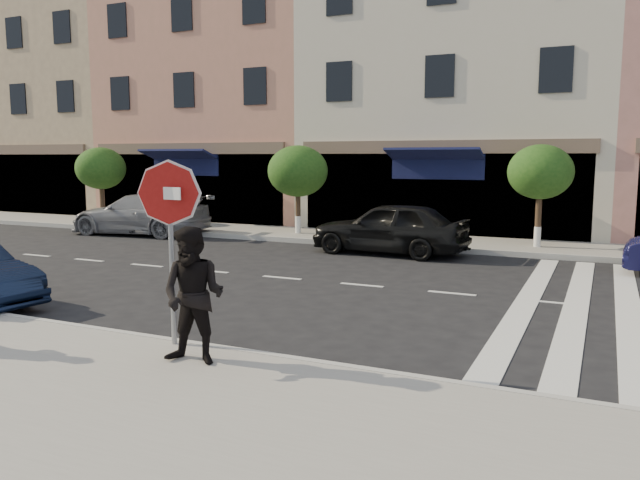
{
  "coord_description": "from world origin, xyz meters",
  "views": [
    {
      "loc": [
        4.81,
        -8.67,
        2.82
      ],
      "look_at": [
        0.37,
        0.97,
        1.4
      ],
      "focal_mm": 35.0,
      "sensor_mm": 36.0,
      "label": 1
    }
  ],
  "objects": [
    {
      "name": "street_tree_wb",
      "position": [
        -5.0,
        10.8,
        2.31
      ],
      "size": [
        2.1,
        2.1,
        3.06
      ],
      "color": "#473323",
      "rests_on": "sidewalk_far"
    },
    {
      "name": "building_west_far",
      "position": [
        -22.0,
        17.0,
        6.0
      ],
      "size": [
        12.0,
        9.0,
        12.0
      ],
      "primitive_type": "cube",
      "color": "tan",
      "rests_on": "ground"
    },
    {
      "name": "ground",
      "position": [
        0.0,
        0.0,
        0.0
      ],
      "size": [
        120.0,
        120.0,
        0.0
      ],
      "primitive_type": "plane",
      "color": "black",
      "rests_on": "ground"
    },
    {
      "name": "car_far_left",
      "position": [
        -10.56,
        9.09,
        0.75
      ],
      "size": [
        5.36,
        2.57,
        1.51
      ],
      "primitive_type": "imported",
      "rotation": [
        0.0,
        0.0,
        -1.48
      ],
      "color": "gray",
      "rests_on": "ground"
    },
    {
      "name": "stop_sign",
      "position": [
        -0.73,
        -1.67,
        2.06
      ],
      "size": [
        0.93,
        0.13,
        2.63
      ],
      "rotation": [
        0.0,
        0.0,
        -0.09
      ],
      "color": "gray",
      "rests_on": "sidewalk_near"
    },
    {
      "name": "building_west_mid",
      "position": [
        -11.0,
        17.0,
        7.0
      ],
      "size": [
        10.0,
        9.0,
        14.0
      ],
      "primitive_type": "cube",
      "color": "tan",
      "rests_on": "ground"
    },
    {
      "name": "car_far_mid",
      "position": [
        -0.87,
        8.51,
        0.77
      ],
      "size": [
        4.61,
        2.05,
        1.54
      ],
      "primitive_type": "imported",
      "rotation": [
        0.0,
        0.0,
        -1.62
      ],
      "color": "black",
      "rests_on": "ground"
    },
    {
      "name": "building_centre",
      "position": [
        -0.5,
        17.0,
        5.5
      ],
      "size": [
        11.0,
        9.0,
        11.0
      ],
      "primitive_type": "cube",
      "color": "beige",
      "rests_on": "ground"
    },
    {
      "name": "walker",
      "position": [
        0.05,
        -2.22,
        1.04
      ],
      "size": [
        0.96,
        0.79,
        1.79
      ],
      "primitive_type": "imported",
      "rotation": [
        0.0,
        0.0,
        0.14
      ],
      "color": "black",
      "rests_on": "sidewalk_near"
    },
    {
      "name": "sidewalk_far",
      "position": [
        0.0,
        11.0,
        0.07
      ],
      "size": [
        60.0,
        3.0,
        0.15
      ],
      "primitive_type": "cube",
      "color": "gray",
      "rests_on": "ground"
    },
    {
      "name": "street_tree_wa",
      "position": [
        -14.0,
        10.8,
        2.33
      ],
      "size": [
        2.0,
        2.0,
        3.05
      ],
      "color": "#473323",
      "rests_on": "sidewalk_far"
    },
    {
      "name": "sidewalk_near",
      "position": [
        0.0,
        -3.75,
        0.07
      ],
      "size": [
        60.0,
        4.5,
        0.15
      ],
      "primitive_type": "cube",
      "color": "gray",
      "rests_on": "ground"
    },
    {
      "name": "street_tree_c",
      "position": [
        3.0,
        10.8,
        2.36
      ],
      "size": [
        1.9,
        1.9,
        3.04
      ],
      "color": "#473323",
      "rests_on": "sidewalk_far"
    }
  ]
}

